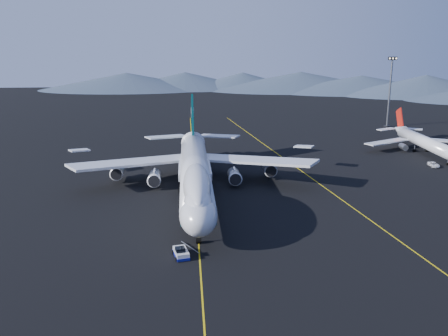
{
  "coord_description": "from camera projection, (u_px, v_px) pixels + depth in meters",
  "views": [
    {
      "loc": [
        -1.71,
        -107.21,
        35.13
      ],
      "look_at": [
        6.58,
        1.51,
        6.0
      ],
      "focal_mm": 40.0,
      "sensor_mm": 36.0,
      "label": 1
    }
  ],
  "objects": [
    {
      "name": "taxiway_line_main",
      "position": [
        195.0,
        196.0,
        112.47
      ],
      "size": [
        0.25,
        220.0,
        0.01
      ],
      "primitive_type": "cube",
      "color": "gold",
      "rests_on": "ground"
    },
    {
      "name": "ground",
      "position": [
        195.0,
        196.0,
        112.48
      ],
      "size": [
        500.0,
        500.0,
        0.0
      ],
      "primitive_type": "plane",
      "color": "black",
      "rests_on": "ground"
    },
    {
      "name": "boeing_747",
      "position": [
        195.0,
        171.0,
        111.01
      ],
      "size": [
        59.62,
        72.43,
        19.37
      ],
      "color": "silver",
      "rests_on": "ground"
    },
    {
      "name": "second_jet",
      "position": [
        422.0,
        141.0,
        153.82
      ],
      "size": [
        35.77,
        40.41,
        11.5
      ],
      "rotation": [
        0.0,
        0.0,
        0.28
      ],
      "color": "silver",
      "rests_on": "ground"
    },
    {
      "name": "floodlight_mast",
      "position": [
        390.0,
        92.0,
        194.33
      ],
      "size": [
        3.35,
        2.51,
        27.11
      ],
      "rotation": [
        0.0,
        0.0,
        -0.05
      ],
      "color": "black",
      "rests_on": "ground"
    },
    {
      "name": "taxiway_line_side",
      "position": [
        315.0,
        181.0,
        124.31
      ],
      "size": [
        28.08,
        198.09,
        0.01
      ],
      "primitive_type": "cube",
      "rotation": [
        0.0,
        0.0,
        0.14
      ],
      "color": "gold",
      "rests_on": "ground"
    },
    {
      "name": "service_van",
      "position": [
        434.0,
        164.0,
        137.39
      ],
      "size": [
        2.3,
        4.59,
        1.25
      ],
      "primitive_type": "imported",
      "rotation": [
        0.0,
        0.0,
        -0.05
      ],
      "color": "silver",
      "rests_on": "ground"
    },
    {
      "name": "pushback_tug",
      "position": [
        181.0,
        253.0,
        81.53
      ],
      "size": [
        3.11,
        4.59,
        1.84
      ],
      "rotation": [
        0.0,
        0.0,
        0.21
      ],
      "color": "silver",
      "rests_on": "ground"
    }
  ]
}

